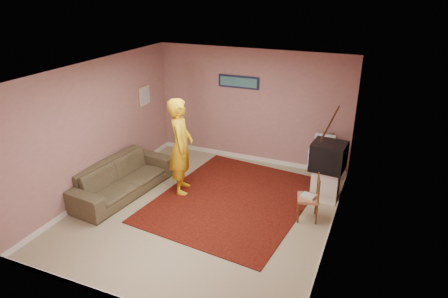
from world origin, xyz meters
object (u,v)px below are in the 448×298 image
at_px(chair_a, 324,153).
at_px(person, 181,146).
at_px(tv_cabinet, 325,184).
at_px(sofa, 122,178).
at_px(chair_b, 309,193).
at_px(crt_tv, 328,156).

height_order(chair_a, person, person).
height_order(tv_cabinet, sofa, sofa).
bearing_deg(chair_b, person, -104.60).
bearing_deg(chair_b, sofa, -95.29).
distance_m(crt_tv, sofa, 4.02).
relative_size(chair_a, person, 0.27).
bearing_deg(crt_tv, chair_b, -95.89).
distance_m(crt_tv, chair_b, 0.94).
height_order(crt_tv, chair_a, crt_tv).
distance_m(crt_tv, chair_a, 0.94).
bearing_deg(chair_a, sofa, -162.56).
xyz_separation_m(tv_cabinet, sofa, (-3.75, -1.35, 0.02)).
height_order(crt_tv, sofa, crt_tv).
relative_size(chair_b, person, 0.24).
relative_size(crt_tv, chair_b, 1.45).
height_order(tv_cabinet, chair_a, chair_a).
bearing_deg(chair_a, person, -160.95).
bearing_deg(sofa, chair_a, -51.49).
distance_m(tv_cabinet, crt_tv, 0.58).
relative_size(sofa, person, 1.18).
distance_m(tv_cabinet, person, 2.88).
relative_size(tv_cabinet, person, 0.33).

